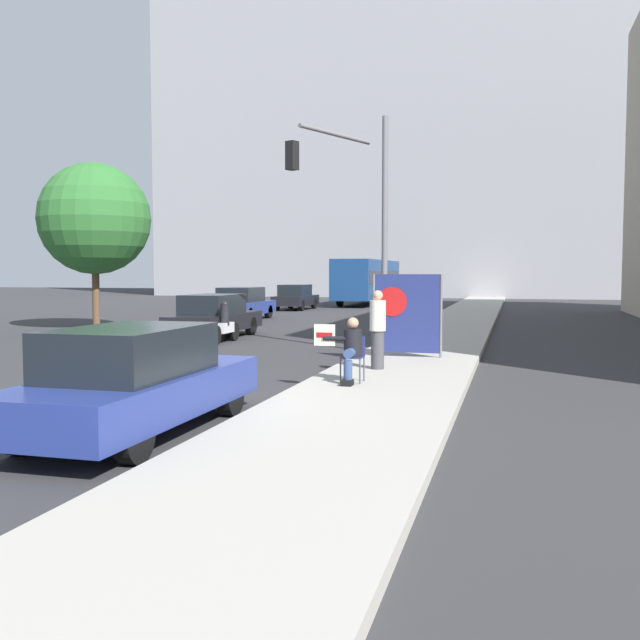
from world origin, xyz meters
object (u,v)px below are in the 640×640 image
at_px(parked_car_curbside, 136,381).
at_px(car_on_road_nearest, 214,316).
at_px(protest_banner, 406,313).
at_px(motorcycle_on_road, 225,325).
at_px(traffic_light_pole, 349,195).
at_px(car_on_road_midblock, 242,304).
at_px(seated_protester, 351,348).
at_px(street_tree_near_curb, 94,219).
at_px(car_on_road_distant, 295,297).
at_px(city_bus_on_road, 368,279).
at_px(jogger_on_sidewalk, 378,329).

bearing_deg(parked_car_curbside, car_on_road_nearest, 109.58).
relative_size(protest_banner, motorcycle_on_road, 0.97).
height_order(traffic_light_pole, car_on_road_midblock, traffic_light_pole).
bearing_deg(car_on_road_midblock, parked_car_curbside, -71.88).
distance_m(seated_protester, street_tree_near_curb, 17.39).
bearing_deg(street_tree_near_curb, car_on_road_distant, 79.36).
relative_size(seated_protester, car_on_road_distant, 0.29).
bearing_deg(protest_banner, car_on_road_distant, 113.51).
height_order(seated_protester, protest_banner, protest_banner).
xyz_separation_m(protest_banner, motorcycle_on_road, (-6.24, 3.47, -0.66)).
height_order(traffic_light_pole, city_bus_on_road, traffic_light_pole).
xyz_separation_m(car_on_road_midblock, city_bus_on_road, (2.46, 17.43, 1.02)).
bearing_deg(protest_banner, traffic_light_pole, 131.47).
relative_size(seated_protester, car_on_road_midblock, 0.28).
bearing_deg(city_bus_on_road, traffic_light_pole, -79.49).
xyz_separation_m(protest_banner, traffic_light_pole, (-1.95, 2.21, 3.14)).
relative_size(jogger_on_sidewalk, car_on_road_distant, 0.40).
distance_m(jogger_on_sidewalk, car_on_road_distant, 27.38).
xyz_separation_m(car_on_road_nearest, street_tree_near_curb, (-5.86, 2.08, 3.54)).
distance_m(car_on_road_nearest, street_tree_near_curb, 7.16).
distance_m(car_on_road_distant, city_bus_on_road, 8.68).
bearing_deg(car_on_road_distant, parked_car_curbside, -76.49).
relative_size(traffic_light_pole, motorcycle_on_road, 3.00).
xyz_separation_m(seated_protester, street_tree_near_curb, (-12.73, 11.34, 3.45)).
relative_size(car_on_road_nearest, car_on_road_midblock, 1.07).
bearing_deg(car_on_road_midblock, protest_banner, -54.79).
xyz_separation_m(protest_banner, city_bus_on_road, (-7.36, 31.36, 0.55)).
height_order(motorcycle_on_road, street_tree_near_curb, street_tree_near_curb).
xyz_separation_m(seated_protester, parked_car_curbside, (-2.04, -4.27, -0.08)).
distance_m(jogger_on_sidewalk, city_bus_on_road, 34.48).
distance_m(parked_car_curbside, car_on_road_nearest, 14.37).
bearing_deg(city_bus_on_road, street_tree_near_curb, -103.31).
distance_m(seated_protester, parked_car_curbside, 4.74).
height_order(car_on_road_nearest, car_on_road_midblock, car_on_road_midblock).
bearing_deg(city_bus_on_road, seated_protester, -78.97).
xyz_separation_m(car_on_road_midblock, car_on_road_distant, (-0.26, 9.26, -0.01)).
relative_size(car_on_road_distant, city_bus_on_road, 0.36).
height_order(parked_car_curbside, motorcycle_on_road, parked_car_curbside).
xyz_separation_m(jogger_on_sidewalk, car_on_road_midblock, (-9.57, 16.30, -0.26)).
bearing_deg(jogger_on_sidewalk, protest_banner, -124.27).
xyz_separation_m(traffic_light_pole, car_on_road_midblock, (-7.87, 11.71, -3.61)).
bearing_deg(street_tree_near_curb, car_on_road_nearest, -19.51).
relative_size(jogger_on_sidewalk, protest_banner, 0.83).
bearing_deg(car_on_road_distant, car_on_road_midblock, -88.40).
height_order(traffic_light_pole, parked_car_curbside, traffic_light_pole).
distance_m(protest_banner, street_tree_near_curb, 15.18).
bearing_deg(street_tree_near_curb, motorcycle_on_road, -27.08).
height_order(traffic_light_pole, motorcycle_on_road, traffic_light_pole).
bearing_deg(seated_protester, car_on_road_distant, 115.01).
bearing_deg(car_on_road_midblock, motorcycle_on_road, -71.08).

